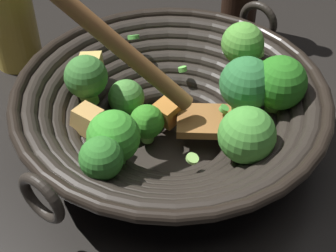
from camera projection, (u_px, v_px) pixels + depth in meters
The scene contains 3 objects.
ground_plane at pixel (170, 145), 0.60m from camera, with size 4.00×4.00×0.00m, color black.
wok at pixel (173, 108), 0.56m from camera, with size 0.36×0.35×0.28m.
cooking_oil_bottle at pixel (7, 3), 0.66m from camera, with size 0.06×0.06×0.23m.
Camera 1 is at (0.10, 0.42, 0.43)m, focal length 54.66 mm.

